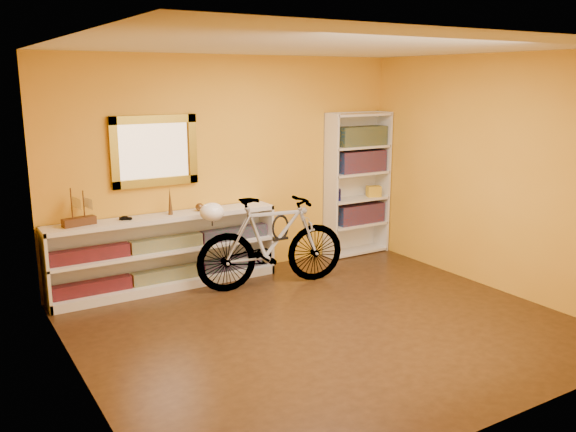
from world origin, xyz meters
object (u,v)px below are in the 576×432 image
console_unit (166,252)px  helmet (212,212)px  bicycle (272,242)px  bookcase (357,184)px

console_unit → helmet: (0.38, -0.43, 0.50)m
bicycle → console_unit: bearing=72.5°
bookcase → helmet: 2.37m
bookcase → helmet: (-2.32, -0.45, -0.03)m
bicycle → helmet: bicycle is taller
bookcase → helmet: size_ratio=7.08×
console_unit → helmet: size_ratio=9.68×
console_unit → helmet: 0.76m
console_unit → bicycle: bicycle is taller
bookcase → helmet: bearing=-168.9°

